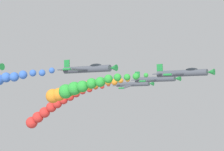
# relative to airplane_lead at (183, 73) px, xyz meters

# --- Properties ---
(airplane_lead) EXTENTS (9.56, 10.35, 2.44)m
(airplane_lead) POSITION_rel_airplane_lead_xyz_m (0.00, 0.00, 0.00)
(airplane_lead) COLOR #474C56
(smoke_trail_lead) EXTENTS (3.14, 19.09, 4.55)m
(smoke_trail_lead) POSITION_rel_airplane_lead_xyz_m (0.71, -20.33, -1.82)
(smoke_trail_lead) COLOR green
(airplane_left_inner) EXTENTS (9.54, 10.35, 2.55)m
(airplane_left_inner) POSITION_rel_airplane_lead_xyz_m (-12.90, -11.85, -0.02)
(airplane_left_inner) COLOR #474C56
(smoke_trail_left_inner) EXTENTS (3.74, 22.06, 5.49)m
(smoke_trail_left_inner) POSITION_rel_airplane_lead_xyz_m (-12.17, -33.84, -2.17)
(smoke_trail_left_inner) COLOR orange
(airplane_right_inner) EXTENTS (9.57, 10.35, 2.34)m
(airplane_right_inner) POSITION_rel_airplane_lead_xyz_m (11.15, -11.68, 0.43)
(airplane_right_inner) COLOR #474C56
(airplane_left_outer) EXTENTS (9.40, 10.35, 3.07)m
(airplane_left_outer) POSITION_rel_airplane_lead_xyz_m (-24.57, -24.09, -0.25)
(airplane_left_outer) COLOR #474C56
(smoke_trail_left_outer) EXTENTS (4.99, 25.43, 11.89)m
(smoke_trail_left_outer) POSITION_rel_airplane_lead_xyz_m (-22.78, -48.82, -6.54)
(smoke_trail_left_outer) COLOR red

